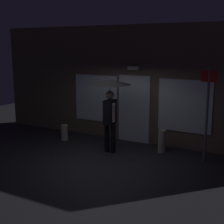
{
  "coord_description": "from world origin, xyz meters",
  "views": [
    {
      "loc": [
        4.41,
        -7.3,
        3.13
      ],
      "look_at": [
        -0.07,
        0.81,
        1.24
      ],
      "focal_mm": 52.0,
      "sensor_mm": 36.0,
      "label": 1
    }
  ],
  "objects": [
    {
      "name": "sidewalk_bollard_2",
      "position": [
        -2.12,
        1.19,
        0.26
      ],
      "size": [
        0.23,
        0.23,
        0.53
      ],
      "primitive_type": "cylinder",
      "color": "#B2A899",
      "rests_on": "ground"
    },
    {
      "name": "street_sign_post",
      "position": [
        2.52,
        1.41,
        1.47
      ],
      "size": [
        0.4,
        0.07,
        2.6
      ],
      "color": "#595B60",
      "rests_on": "ground"
    },
    {
      "name": "building_facade",
      "position": [
        0.0,
        2.35,
        1.89
      ],
      "size": [
        10.77,
        0.48,
        3.8
      ],
      "color": "brown",
      "rests_on": "ground"
    },
    {
      "name": "ground_plane",
      "position": [
        0.0,
        0.0,
        0.0
      ],
      "size": [
        18.0,
        18.0,
        0.0
      ],
      "primitive_type": "plane",
      "color": "#26262B"
    },
    {
      "name": "sidewalk_bollard",
      "position": [
        1.22,
        1.56,
        0.34
      ],
      "size": [
        0.23,
        0.23,
        0.69
      ],
      "primitive_type": "cylinder",
      "color": "#B2A899",
      "rests_on": "ground"
    },
    {
      "name": "person_with_umbrella",
      "position": [
        -0.14,
        0.81,
        1.73
      ],
      "size": [
        1.22,
        1.22,
        2.19
      ],
      "rotation": [
        0.0,
        0.0,
        -1.5
      ],
      "color": "black",
      "rests_on": "ground"
    }
  ]
}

